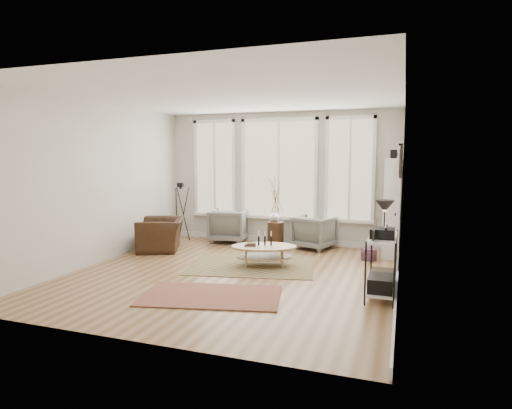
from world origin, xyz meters
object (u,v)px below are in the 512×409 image
at_px(coffee_table, 264,250).
at_px(armchair_right, 314,232).
at_px(bookcase, 392,207).
at_px(armchair_left, 229,226).
at_px(low_shelf, 382,259).
at_px(accent_chair, 161,234).
at_px(side_table, 276,213).

relative_size(coffee_table, armchair_right, 1.73).
relative_size(bookcase, coffee_table, 1.56).
distance_m(bookcase, armchair_left, 3.57).
distance_m(low_shelf, armchair_right, 3.06).
xyz_separation_m(low_shelf, coffee_table, (-2.05, 0.95, -0.23)).
height_order(bookcase, armchair_right, bookcase).
bearing_deg(low_shelf, coffee_table, 155.26).
distance_m(bookcase, coffee_table, 2.72).
xyz_separation_m(bookcase, low_shelf, (-0.06, -2.52, -0.44)).
xyz_separation_m(low_shelf, armchair_left, (-3.46, 2.73, -0.14)).
relative_size(low_shelf, armchair_right, 1.70).
height_order(armchair_left, accent_chair, armchair_left).
xyz_separation_m(armchair_left, armchair_right, (1.97, -0.07, -0.02)).
distance_m(low_shelf, coffee_table, 2.27).
distance_m(side_table, accent_chair, 2.45).
relative_size(coffee_table, side_table, 0.89).
relative_size(coffee_table, accent_chair, 1.31).
distance_m(bookcase, accent_chair, 4.68).
height_order(low_shelf, side_table, side_table).
relative_size(bookcase, low_shelf, 1.58).
height_order(coffee_table, accent_chair, accent_chair).
bearing_deg(bookcase, armchair_left, 176.58).
xyz_separation_m(bookcase, armchair_right, (-1.55, 0.14, -0.61)).
bearing_deg(side_table, accent_chair, -151.89).
bearing_deg(armchair_left, bookcase, 168.84).
bearing_deg(accent_chair, low_shelf, 48.24).
distance_m(low_shelf, accent_chair, 4.70).
bearing_deg(armchair_right, bookcase, -167.23).
relative_size(low_shelf, side_table, 0.87).
height_order(side_table, accent_chair, side_table).
relative_size(armchair_right, accent_chair, 0.76).
bearing_deg(bookcase, accent_chair, -166.91).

